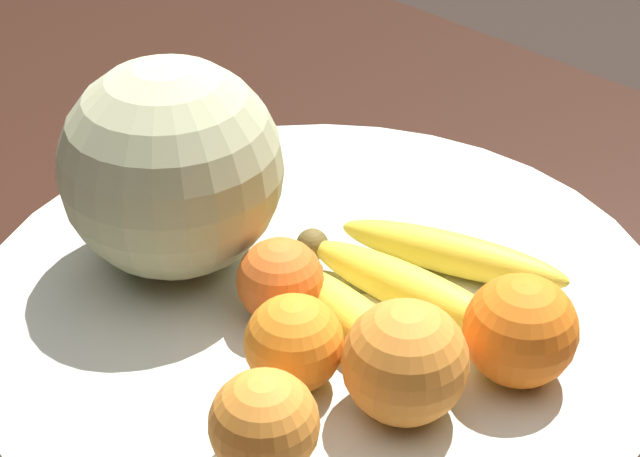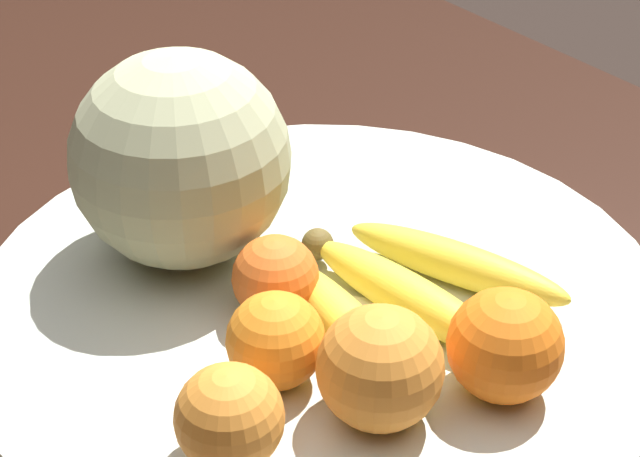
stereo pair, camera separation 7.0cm
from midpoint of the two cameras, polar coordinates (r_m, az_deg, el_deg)
kitchen_table at (r=0.76m, az=1.15°, el=-11.03°), size 1.64×0.97×0.73m
fruit_bowl at (r=0.73m, az=2.74°, el=-3.79°), size 0.48×0.48×0.02m
melon at (r=0.73m, az=-4.73°, el=3.62°), size 0.15×0.15×0.15m
banana_bunch at (r=0.70m, az=7.24°, el=-3.72°), size 0.18×0.17×0.03m
orange_front_left at (r=0.64m, az=12.95°, el=-6.21°), size 0.07×0.07×0.07m
orange_front_right at (r=0.64m, az=0.76°, el=-6.11°), size 0.06×0.06×0.06m
orange_mid_center at (r=0.69m, az=0.62°, el=-2.70°), size 0.06×0.06×0.06m
orange_back_left at (r=0.59m, az=-1.43°, el=-10.20°), size 0.06×0.06×0.06m
orange_back_right at (r=0.61m, az=6.53°, el=-7.53°), size 0.07×0.07×0.07m
produce_tag at (r=0.71m, az=4.00°, el=-4.31°), size 0.08×0.07×0.00m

